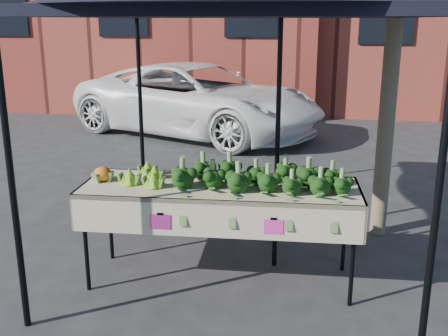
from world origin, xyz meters
TOP-DOWN VIEW (x-y plane):
  - ground at (0.00, 0.00)m, footprint 90.00×90.00m
  - table at (0.22, 0.06)m, footprint 2.44×0.92m
  - canopy at (0.32, 0.52)m, footprint 3.16×3.16m
  - broccoli_heap at (0.58, 0.08)m, footprint 1.52×0.55m
  - romanesco_cluster at (-0.45, 0.09)m, footprint 0.41×0.55m
  - cauliflower_pair at (-0.83, 0.01)m, footprint 0.18×0.18m
  - vehicle at (-1.36, 6.23)m, footprint 2.27×2.77m

SIDE VIEW (x-z plane):
  - ground at x=0.00m, z-range 0.00..0.00m
  - table at x=0.22m, z-range 0.00..0.90m
  - cauliflower_pair at x=-0.83m, z-range 0.90..1.06m
  - romanesco_cluster at x=-0.45m, z-range 0.90..1.08m
  - broccoli_heap at x=0.58m, z-range 0.90..1.13m
  - canopy at x=0.32m, z-range 0.00..2.74m
  - vehicle at x=-1.36m, z-range 0.00..5.19m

